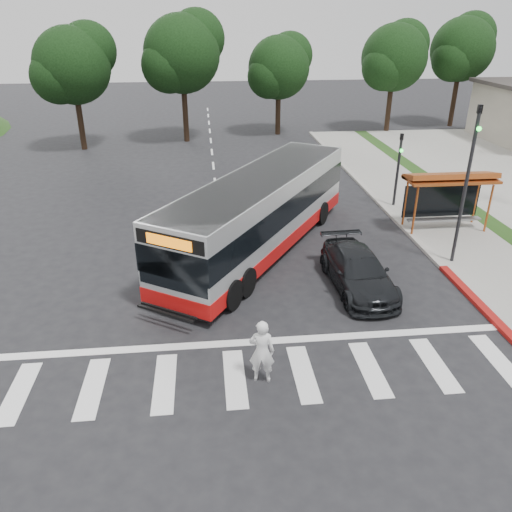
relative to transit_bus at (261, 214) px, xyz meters
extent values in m
plane|color=black|center=(-1.72, -3.71, -1.69)|extent=(140.00, 140.00, 0.00)
cube|color=gray|center=(9.28, 4.29, -1.63)|extent=(4.00, 40.00, 0.12)
cube|color=#9E9991|center=(7.28, 4.29, -1.61)|extent=(0.30, 40.00, 0.15)
cube|color=maroon|center=(7.28, -5.71, -1.61)|extent=(0.32, 6.00, 0.15)
cube|color=silver|center=(-1.72, -8.71, -1.68)|extent=(18.00, 2.60, 0.01)
cylinder|color=#A54A1B|center=(7.28, 0.69, -0.42)|extent=(0.10, 0.10, 2.30)
cylinder|color=#A54A1B|center=(10.88, 0.69, -0.42)|extent=(0.10, 0.10, 2.30)
cylinder|color=#A54A1B|center=(7.28, 1.89, -0.42)|extent=(0.10, 0.10, 2.30)
cylinder|color=#A54A1B|center=(10.88, 1.89, -0.42)|extent=(0.10, 0.10, 2.30)
cube|color=#A54A1B|center=(9.08, 1.29, 0.88)|extent=(4.20, 1.60, 0.12)
cube|color=#A54A1B|center=(9.08, 1.34, 1.03)|extent=(4.20, 1.32, 0.51)
cube|color=black|center=(9.08, 1.89, -0.37)|extent=(3.80, 0.06, 1.60)
cube|color=gray|center=(9.08, 1.29, -1.12)|extent=(3.60, 0.40, 0.08)
cylinder|color=black|center=(7.88, -2.21, 1.56)|extent=(0.14, 0.14, 6.50)
imported|color=black|center=(7.88, -2.21, 4.31)|extent=(0.16, 0.20, 1.00)
sphere|color=#19E533|center=(7.88, -2.39, 3.96)|extent=(0.18, 0.18, 0.18)
cylinder|color=black|center=(7.88, 4.79, 0.31)|extent=(0.14, 0.14, 4.00)
imported|color=black|center=(7.88, 4.79, 1.81)|extent=(0.16, 0.20, 1.00)
sphere|color=#19E533|center=(7.88, 4.61, 1.46)|extent=(0.18, 0.18, 0.18)
cylinder|color=black|center=(14.28, 24.29, 0.61)|extent=(0.44, 0.44, 4.40)
sphere|color=black|center=(14.28, 24.29, 4.61)|extent=(5.60, 5.60, 5.60)
sphere|color=black|center=(15.40, 25.13, 5.61)|extent=(4.20, 4.20, 4.20)
sphere|color=black|center=(13.30, 23.59, 3.91)|extent=(3.92, 3.92, 3.92)
cylinder|color=black|center=(21.28, 26.29, 0.73)|extent=(0.44, 0.44, 4.84)
sphere|color=black|center=(21.28, 26.29, 5.13)|extent=(5.60, 5.60, 5.60)
sphere|color=black|center=(22.40, 27.13, 6.23)|extent=(4.20, 4.20, 4.20)
sphere|color=black|center=(20.30, 25.59, 4.36)|extent=(3.92, 3.92, 3.92)
cylinder|color=black|center=(-3.72, 22.29, 0.73)|extent=(0.44, 0.44, 4.84)
sphere|color=black|center=(-3.72, 22.29, 5.13)|extent=(6.00, 6.00, 6.00)
sphere|color=black|center=(-2.52, 23.19, 6.23)|extent=(4.50, 4.50, 4.50)
sphere|color=black|center=(-4.77, 21.54, 4.36)|extent=(4.20, 4.20, 4.20)
cylinder|color=black|center=(4.28, 24.29, 0.29)|extent=(0.44, 0.44, 3.96)
sphere|color=black|center=(4.28, 24.29, 3.89)|extent=(5.20, 5.20, 5.20)
sphere|color=black|center=(5.32, 25.07, 4.79)|extent=(3.90, 3.90, 3.90)
sphere|color=black|center=(3.37, 23.64, 3.26)|extent=(3.64, 3.64, 3.64)
cylinder|color=black|center=(-11.72, 20.29, 0.51)|extent=(0.44, 0.44, 4.40)
sphere|color=black|center=(-11.72, 20.29, 4.51)|extent=(5.60, 5.60, 5.60)
sphere|color=black|center=(-10.60, 21.13, 5.51)|extent=(4.20, 4.20, 4.20)
sphere|color=black|center=(-12.70, 19.59, 3.81)|extent=(3.92, 3.92, 3.92)
imported|color=white|center=(-0.96, -8.85, -0.70)|extent=(0.79, 0.60, 1.97)
imported|color=black|center=(3.29, -3.86, -0.97)|extent=(2.21, 5.01, 1.43)
camera|label=1|loc=(-2.30, -20.14, 7.68)|focal=35.00mm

